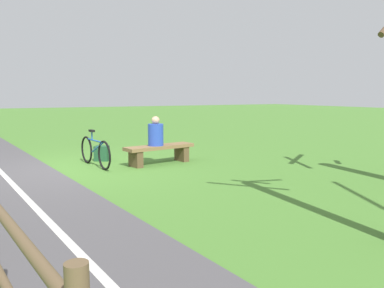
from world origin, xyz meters
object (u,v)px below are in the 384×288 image
object	(u,v)px
bench	(160,151)
backpack	(102,153)
person_seated	(156,133)
bicycle	(95,151)

from	to	relation	value
bench	backpack	xyz separation A→B (m)	(1.08, -1.08, -0.13)
bench	person_seated	bearing A→B (deg)	0.00
bench	backpack	bearing A→B (deg)	-54.78
person_seated	backpack	distance (m)	1.57
person_seated	bicycle	distance (m)	1.44
bench	bicycle	size ratio (longest dim) A/B	1.04
backpack	bench	bearing A→B (deg)	135.07
backpack	bicycle	bearing A→B (deg)	63.21
bench	person_seated	distance (m)	0.43
bench	backpack	world-z (taller)	bench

